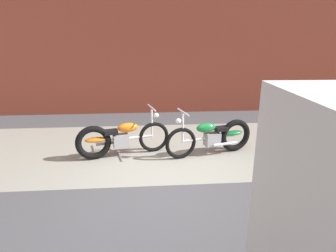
% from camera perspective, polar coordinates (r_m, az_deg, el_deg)
% --- Properties ---
extents(ground_plane, '(80.00, 80.00, 0.00)m').
position_cam_1_polar(ground_plane, '(5.04, 0.35, -11.80)').
color(ground_plane, '#47474C').
extents(sidewalk_slab, '(36.00, 3.50, 0.01)m').
position_cam_1_polar(sidewalk_slab, '(6.61, -0.94, -4.35)').
color(sidewalk_slab, gray).
rests_on(sidewalk_slab, ground).
extents(brick_building_wall, '(36.00, 0.50, 6.00)m').
position_cam_1_polar(brick_building_wall, '(9.60, -2.44, 20.71)').
color(brick_building_wall, brown).
rests_on(brick_building_wall, ground).
extents(motorcycle_orange, '(1.97, 0.75, 1.03)m').
position_cam_1_polar(motorcycle_orange, '(6.13, -10.12, -2.49)').
color(motorcycle_orange, black).
rests_on(motorcycle_orange, ground).
extents(motorcycle_green, '(1.97, 0.76, 1.03)m').
position_cam_1_polar(motorcycle_green, '(6.25, 9.48, -2.06)').
color(motorcycle_green, black).
rests_on(motorcycle_green, ground).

